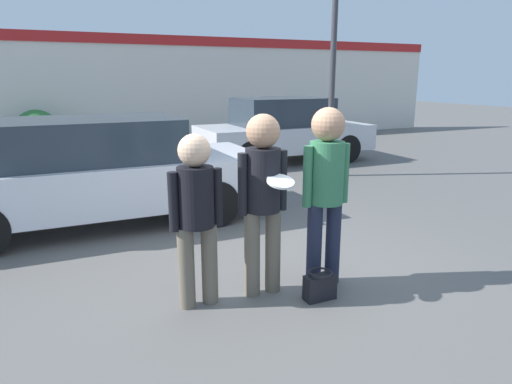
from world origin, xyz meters
The scene contains 9 objects.
ground_plane centered at (0.00, 0.00, 0.00)m, with size 56.00×56.00×0.00m, color #5B5956.
storefront_building centered at (0.00, 10.84, 1.69)m, with size 24.00×0.22×3.33m.
person_left centered at (-0.83, -0.28, 0.93)m, with size 0.49×0.32×1.59m.
person_middle_with_frisbee centered at (-0.19, -0.30, 1.04)m, with size 0.50×0.52×1.74m.
person_right centered at (0.45, -0.38, 1.07)m, with size 0.51×0.34×1.78m.
parked_car_near centered at (-1.39, 2.66, 0.76)m, with size 4.63×1.84×1.50m.
parked_car_far centered at (3.34, 6.02, 0.78)m, with size 4.21×1.87×1.57m.
shrub centered at (-2.26, 10.06, 0.60)m, with size 1.19×1.19×1.19m.
handbag centered at (0.24, -0.65, 0.13)m, with size 0.30×0.23×0.28m.
Camera 1 is at (-1.94, -4.01, 2.05)m, focal length 32.00 mm.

